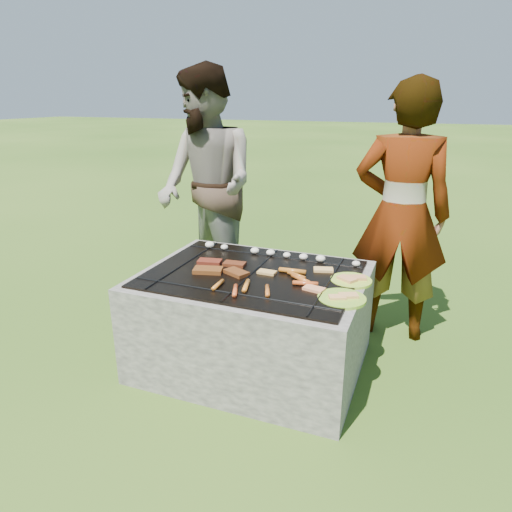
% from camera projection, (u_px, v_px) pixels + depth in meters
% --- Properties ---
extents(lawn, '(60.00, 60.00, 0.00)m').
position_uv_depth(lawn, '(253.00, 362.00, 2.89)').
color(lawn, '#294B12').
rests_on(lawn, ground).
extents(fire_pit, '(1.30, 1.00, 0.62)m').
position_uv_depth(fire_pit, '(253.00, 323.00, 2.80)').
color(fire_pit, '#A39B91').
rests_on(fire_pit, ground).
extents(mushrooms, '(1.06, 0.06, 0.04)m').
position_uv_depth(mushrooms, '(273.00, 253.00, 2.97)').
color(mushrooms, white).
rests_on(mushrooms, fire_pit).
extents(pork_slabs, '(0.39, 0.27, 0.02)m').
position_uv_depth(pork_slabs, '(220.00, 268.00, 2.74)').
color(pork_slabs, maroon).
rests_on(pork_slabs, fire_pit).
extents(sausages, '(0.52, 0.47, 0.03)m').
position_uv_depth(sausages, '(274.00, 281.00, 2.53)').
color(sausages, '#C0751F').
rests_on(sausages, fire_pit).
extents(bread_on_grate, '(0.44, 0.39, 0.02)m').
position_uv_depth(bread_on_grate, '(303.00, 277.00, 2.61)').
color(bread_on_grate, '#DABF6F').
rests_on(bread_on_grate, fire_pit).
extents(plate_far, '(0.25, 0.25, 0.03)m').
position_uv_depth(plate_far, '(351.00, 280.00, 2.58)').
color(plate_far, '#DEED38').
rests_on(plate_far, fire_pit).
extents(plate_near, '(0.26, 0.26, 0.03)m').
position_uv_depth(plate_near, '(342.00, 298.00, 2.35)').
color(plate_near, gold).
rests_on(plate_near, fire_pit).
extents(cook, '(0.66, 0.46, 1.72)m').
position_uv_depth(cook, '(401.00, 215.00, 3.00)').
color(cook, gray).
rests_on(cook, ground).
extents(bystander, '(1.13, 1.08, 1.84)m').
position_uv_depth(bystander, '(207.00, 188.00, 3.57)').
color(bystander, gray).
rests_on(bystander, ground).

